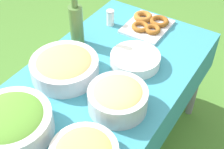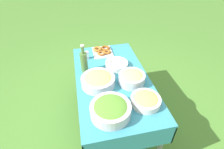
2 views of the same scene
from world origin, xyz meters
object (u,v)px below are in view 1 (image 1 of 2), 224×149
at_px(salad_bowl, 11,122).
at_px(olive_oil_bottle, 76,24).
at_px(donut_platter, 148,24).
at_px(bread_bowl, 65,66).
at_px(pasta_bowl, 118,97).
at_px(plate_stack, 135,60).

height_order(salad_bowl, olive_oil_bottle, olive_oil_bottle).
height_order(donut_platter, bread_bowl, bread_bowl).
relative_size(pasta_bowl, donut_platter, 0.94).
distance_m(donut_platter, bread_bowl, 0.63).
bearing_deg(salad_bowl, bread_bowl, -173.66).
height_order(donut_platter, olive_oil_bottle, olive_oil_bottle).
bearing_deg(bread_bowl, donut_platter, 166.45).
bearing_deg(donut_platter, plate_stack, 17.08).
relative_size(donut_platter, bread_bowl, 0.85).
xyz_separation_m(salad_bowl, bread_bowl, (-0.40, -0.04, -0.01)).
relative_size(salad_bowl, plate_stack, 1.31).
distance_m(pasta_bowl, olive_oil_bottle, 0.54).
distance_m(pasta_bowl, bread_bowl, 0.34).
height_order(salad_bowl, bread_bowl, salad_bowl).
height_order(salad_bowl, pasta_bowl, same).
bearing_deg(pasta_bowl, salad_bowl, -39.57).
bearing_deg(olive_oil_bottle, donut_platter, 144.48).
height_order(plate_stack, olive_oil_bottle, olive_oil_bottle).
height_order(salad_bowl, donut_platter, salad_bowl).
height_order(pasta_bowl, bread_bowl, pasta_bowl).
distance_m(donut_platter, plate_stack, 0.36).
relative_size(pasta_bowl, olive_oil_bottle, 0.81).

